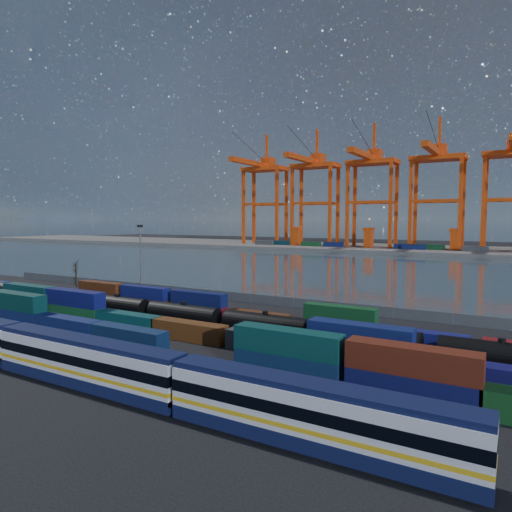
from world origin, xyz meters
The scene contains 14 objects.
ground centered at (0.00, 0.00, 0.00)m, with size 700.00×700.00×0.00m, color black.
harbor_water centered at (0.00, 105.00, 0.01)m, with size 700.00×700.00×0.00m, color #34434B.
far_quay centered at (0.00, 210.00, 1.00)m, with size 700.00×70.00×2.00m, color #514F4C.
passenger_train centered at (9.91, -23.15, 2.71)m, with size 77.49×3.15×5.40m.
container_row_south centered at (-0.88, -9.45, 2.19)m, with size 140.60×2.61×5.56m.
container_row_mid centered at (-9.05, -2.31, 2.10)m, with size 141.30×2.57×5.48m.
container_row_north centered at (2.06, 10.55, 1.90)m, with size 140.54×2.27×4.84m.
tanker_string centered at (9.24, 3.45, 2.17)m, with size 122.56×3.02×4.32m.
waterfront_fence centered at (0.00, 28.00, 1.00)m, with size 160.12×0.12×2.20m.
bare_tree centered at (-52.39, 24.88, 3.57)m, with size 1.80×1.88×7.26m.
yard_light_mast centered at (-30.00, 26.00, 9.30)m, with size 1.60×0.40×16.60m.
gantry_cranes centered at (-7.50, 203.08, 44.30)m, with size 202.80×53.37×72.27m.
quay_containers centered at (-11.00, 195.46, 3.30)m, with size 172.58×10.99×2.60m.
straddle_carriers centered at (-2.50, 200.00, 7.82)m, with size 140.00×7.00×11.10m.
Camera 1 is at (49.37, -54.95, 17.97)m, focal length 32.00 mm.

